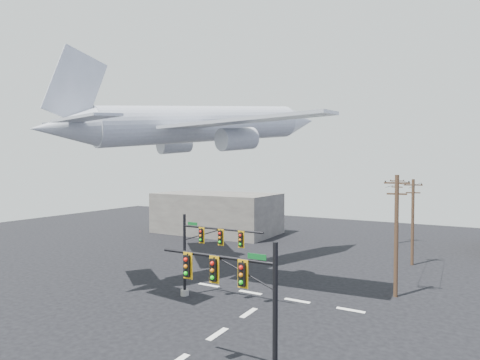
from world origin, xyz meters
The scene contains 9 objects.
lane_markings centered at (0.00, 5.33, 0.01)m, with size 14.00×21.20×0.01m.
signal_mast_near centered at (4.12, -0.20, 3.85)m, with size 6.56×0.75×6.81m.
signal_mast_far centered at (-4.39, 8.79, 3.66)m, with size 7.18×0.70×6.39m.
utility_pole_a centered at (8.30, 16.62, 4.95)m, with size 1.90×0.32×9.47m.
utility_pole_b centered at (8.25, 28.06, 4.61)m, with size 1.74×0.62×8.80m.
utility_pole_c centered at (5.10, 39.49, 4.60)m, with size 1.80×0.30×8.80m.
power_lines centered at (7.46, 28.16, 8.31)m, with size 4.87×22.88×0.35m.
airliner centered at (-8.48, 15.17, 14.01)m, with size 27.00×29.40×7.90m.
building_left centered at (-20.00, 35.00, 3.00)m, with size 18.00×10.00×6.00m, color slate.
Camera 1 is at (12.89, -16.07, 10.14)m, focal length 30.00 mm.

